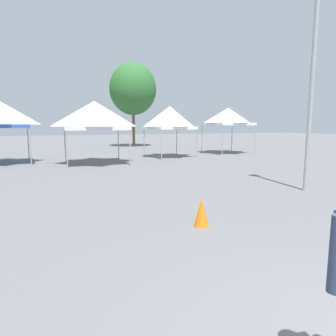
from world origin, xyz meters
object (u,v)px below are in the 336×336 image
canopy_tent_far_right (95,116)px  light_pole_opposite_side (314,59)px  tree_behind_tents_center (133,89)px  canopy_tent_far_left (228,117)px  traffic_cone_near_barrier (202,212)px  canopy_tent_behind_left (170,118)px

canopy_tent_far_right → light_pole_opposite_side: bearing=-63.4°
light_pole_opposite_side → tree_behind_tents_center: bearing=86.7°
canopy_tent_far_right → canopy_tent_far_left: size_ratio=1.02×
tree_behind_tents_center → traffic_cone_near_barrier: 25.61m
canopy_tent_far_right → canopy_tent_behind_left: size_ratio=1.04×
canopy_tent_behind_left → light_pole_opposite_side: (-0.32, -11.48, 1.54)m
canopy_tent_far_left → tree_behind_tents_center: 11.57m
tree_behind_tents_center → canopy_tent_far_right: bearing=-116.4°
canopy_tent_behind_left → light_pole_opposite_side: light_pole_opposite_side is taller
canopy_tent_behind_left → tree_behind_tents_center: tree_behind_tents_center is taller
canopy_tent_far_left → traffic_cone_near_barrier: (-10.58, -13.91, -2.50)m
tree_behind_tents_center → traffic_cone_near_barrier: (-6.25, -24.22, -5.48)m
canopy_tent_far_left → traffic_cone_near_barrier: canopy_tent_far_left is taller
canopy_tent_far_right → traffic_cone_near_barrier: bearing=-89.9°
light_pole_opposite_side → traffic_cone_near_barrier: 6.52m
canopy_tent_far_right → canopy_tent_behind_left: (5.29, 1.55, -0.03)m
canopy_tent_far_right → traffic_cone_near_barrier: canopy_tent_far_right is taller
canopy_tent_behind_left → traffic_cone_near_barrier: canopy_tent_behind_left is taller
tree_behind_tents_center → traffic_cone_near_barrier: size_ratio=13.42×
canopy_tent_behind_left → traffic_cone_near_barrier: (-5.28, -13.15, -2.34)m
canopy_tent_behind_left → tree_behind_tents_center: 11.55m
canopy_tent_far_right → canopy_tent_behind_left: 5.52m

